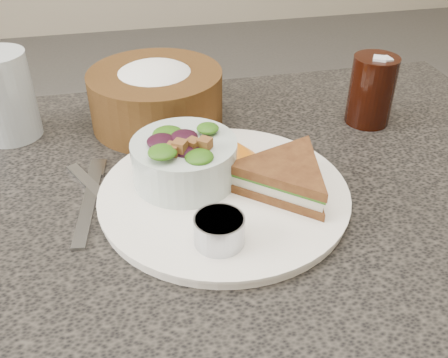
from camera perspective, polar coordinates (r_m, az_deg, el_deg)
dinner_plate at (r=0.62m, az=0.00°, el=-1.77°), size 0.31×0.31×0.01m
sandwich at (r=0.61m, az=7.02°, el=0.25°), size 0.21×0.21×0.04m
salad_bowl at (r=0.62m, az=-4.57°, el=2.88°), size 0.16×0.16×0.08m
dressing_ramekin at (r=0.53m, az=-0.54°, el=-5.92°), size 0.07×0.07×0.03m
orange_wedge at (r=0.67m, az=1.15°, el=3.39°), size 0.09×0.09×0.03m
fork at (r=0.64m, az=-15.21°, el=-2.82°), size 0.04×0.16×0.00m
knife at (r=0.63m, az=-12.84°, el=-2.83°), size 0.11×0.20×0.00m
bread_basket at (r=0.78m, az=-7.82°, el=10.19°), size 0.24×0.24×0.12m
cola_glass at (r=0.81m, az=16.57°, el=10.06°), size 0.09×0.09×0.12m
water_glass at (r=0.80m, az=-23.83°, el=8.66°), size 0.10×0.10×0.13m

